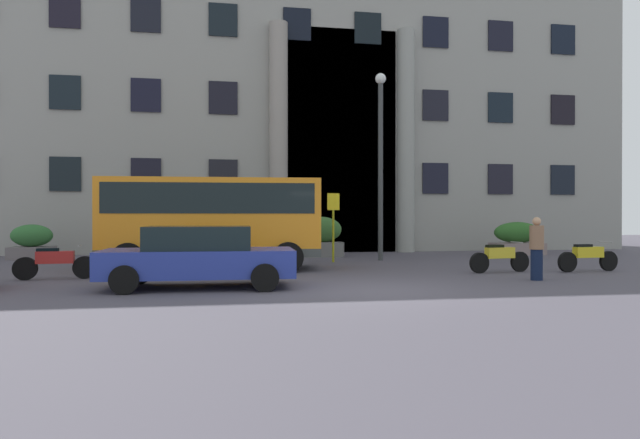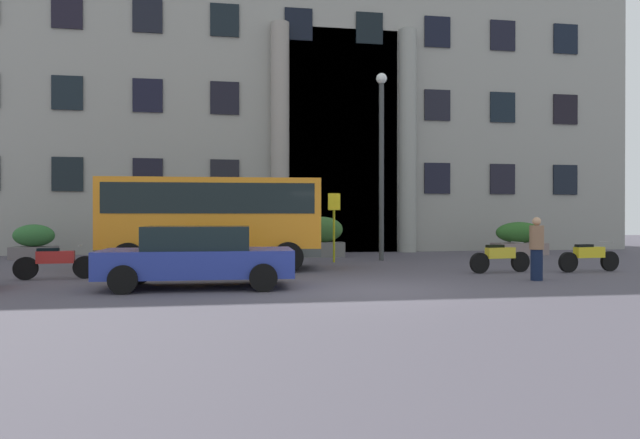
{
  "view_description": "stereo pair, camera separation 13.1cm",
  "coord_description": "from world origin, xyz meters",
  "views": [
    {
      "loc": [
        -3.24,
        -12.18,
        1.65
      ],
      "look_at": [
        -0.43,
        4.27,
        1.56
      ],
      "focal_mm": 31.51,
      "sensor_mm": 36.0,
      "label": 1
    },
    {
      "loc": [
        -3.11,
        -12.2,
        1.65
      ],
      "look_at": [
        -0.43,
        4.27,
        1.56
      ],
      "focal_mm": 31.51,
      "sensor_mm": 36.0,
      "label": 2
    }
  ],
  "objects": [
    {
      "name": "ground_plane",
      "position": [
        0.0,
        0.0,
        -0.06
      ],
      "size": [
        80.0,
        64.0,
        0.12
      ],
      "primitive_type": "cube",
      "color": "#4B4650"
    },
    {
      "name": "orange_minibus",
      "position": [
        -3.6,
        5.5,
        1.67
      ],
      "size": [
        6.63,
        2.92,
        2.79
      ],
      "rotation": [
        0.0,
        0.0,
        -0.05
      ],
      "color": "orange",
      "rests_on": "ground_plane"
    },
    {
      "name": "lamppost_plaza_centre",
      "position": [
        2.52,
        8.12,
        4.11
      ],
      "size": [
        0.4,
        0.4,
        7.0
      ],
      "color": "#373A3B",
      "rests_on": "ground_plane"
    },
    {
      "name": "motorcycle_far_end",
      "position": [
        7.44,
        2.97,
        0.46
      ],
      "size": [
        2.07,
        0.55,
        0.89
      ],
      "rotation": [
        0.0,
        0.0,
        0.1
      ],
      "color": "black",
      "rests_on": "ground_plane"
    },
    {
      "name": "motorcycle_near_kerb",
      "position": [
        -7.65,
        3.42,
        0.46
      ],
      "size": [
        2.03,
        0.55,
        0.89
      ],
      "rotation": [
        0.0,
        0.0,
        0.09
      ],
      "color": "black",
      "rests_on": "ground_plane"
    },
    {
      "name": "hedge_planter_west",
      "position": [
        9.16,
        10.11,
        0.68
      ],
      "size": [
        2.2,
        1.0,
        1.41
      ],
      "color": "gray",
      "rests_on": "ground_plane"
    },
    {
      "name": "hedge_planter_entrance_right",
      "position": [
        -10.54,
        10.89,
        0.65
      ],
      "size": [
        1.6,
        0.89,
        1.34
      ],
      "color": "slate",
      "rests_on": "ground_plane"
    },
    {
      "name": "parked_coupe_end",
      "position": [
        -3.82,
        1.06,
        0.73
      ],
      "size": [
        4.4,
        2.13,
        1.42
      ],
      "rotation": [
        0.0,
        0.0,
        -0.03
      ],
      "color": "#263899",
      "rests_on": "ground_plane"
    },
    {
      "name": "pedestrian_woman_dark_dress",
      "position": [
        4.72,
        1.14,
        0.82
      ],
      "size": [
        0.36,
        0.36,
        1.63
      ],
      "rotation": [
        0.0,
        0.0,
        2.57
      ],
      "color": "#111B37",
      "rests_on": "ground_plane"
    },
    {
      "name": "scooter_by_planter",
      "position": [
        4.7,
        3.15,
        0.46
      ],
      "size": [
        2.0,
        0.58,
        0.89
      ],
      "rotation": [
        0.0,
        0.0,
        0.16
      ],
      "color": "black",
      "rests_on": "ground_plane"
    },
    {
      "name": "bus_stop_sign",
      "position": [
        0.62,
        7.57,
        1.54
      ],
      "size": [
        0.44,
        0.08,
        2.48
      ],
      "color": "#9D9D13",
      "rests_on": "ground_plane"
    },
    {
      "name": "hedge_planter_entrance_left",
      "position": [
        0.64,
        10.23,
        0.79
      ],
      "size": [
        1.74,
        0.72,
        1.63
      ],
      "color": "slate",
      "rests_on": "ground_plane"
    },
    {
      "name": "hedge_planter_east",
      "position": [
        -2.94,
        10.33,
        0.73
      ],
      "size": [
        1.49,
        0.8,
        1.51
      ],
      "color": "slate",
      "rests_on": "ground_plane"
    },
    {
      "name": "office_building_facade",
      "position": [
        0.01,
        17.47,
        7.82
      ],
      "size": [
        32.88,
        9.66,
        15.64
      ],
      "color": "gray",
      "rests_on": "ground_plane"
    }
  ]
}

